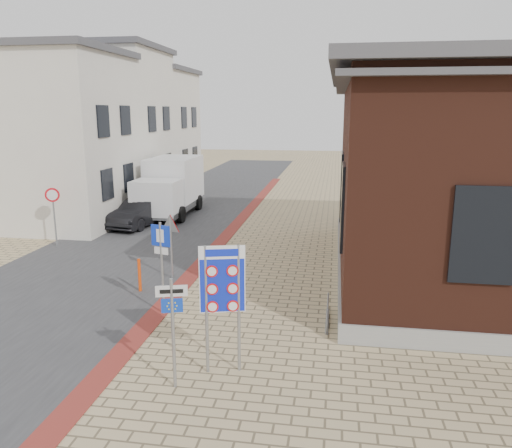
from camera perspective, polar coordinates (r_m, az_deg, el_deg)
The scene contains 15 objects.
ground at distance 11.94m, azimuth -5.33°, elevation -14.47°, with size 120.00×120.00×0.00m, color tan.
road_strip at distance 27.12m, azimuth -8.76°, elevation 1.09°, with size 7.00×60.00×0.02m, color #38383A.
curb_strip at distance 21.50m, azimuth -3.91°, elevation -1.87°, with size 0.60×40.00×0.02m, color maroon.
townhouse_near at distance 26.18m, azimuth -22.82°, elevation 9.02°, with size 7.40×6.40×8.30m.
townhouse_mid at distance 31.43m, azimuth -17.10°, elevation 10.66°, with size 7.40×6.40×9.10m.
townhouse_far at distance 36.93m, azimuth -12.94°, elevation 10.52°, with size 7.40×6.40×8.30m.
bike_rack at distance 13.50m, azimuth 8.18°, elevation -9.97°, with size 0.08×1.80×0.60m.
sedan at distance 24.77m, azimuth -12.97°, elevation 1.38°, with size 1.44×4.14×1.36m, color black.
box_truck at distance 26.90m, azimuth -9.77°, elevation 4.29°, with size 2.53×5.76×3.00m.
border_sign at distance 10.37m, azimuth -3.88°, elevation -6.67°, with size 0.93×0.29×2.80m.
essen_sign at distance 10.09m, azimuth -9.52°, elevation -10.43°, with size 0.61×0.21×2.30m.
parking_sign at distance 13.58m, azimuth -10.77°, elevation -3.18°, with size 0.56×0.19×2.59m.
yield_sign at distance 16.50m, azimuth -9.74°, elevation -0.85°, with size 0.75×0.24×2.14m.
speed_sign at distance 21.77m, azimuth -22.14°, elevation 1.77°, with size 0.55×0.23×2.44m.
bollard at distance 15.80m, azimuth -13.17°, elevation -5.73°, with size 0.09×0.09×1.05m, color #F0450C.
Camera 1 is at (2.73, -10.26, 5.47)m, focal length 35.00 mm.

